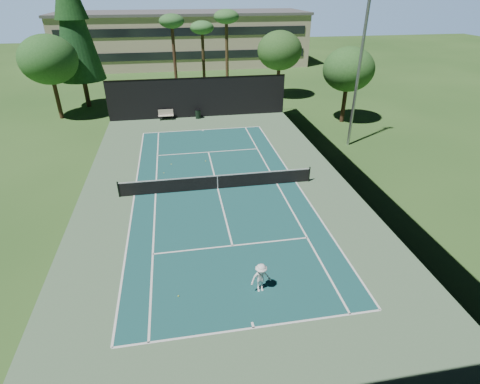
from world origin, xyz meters
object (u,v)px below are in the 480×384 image
object	(u,v)px
park_bench	(166,114)
trash_bin	(198,114)
tennis_ball_c	(206,161)
tennis_ball_a	(178,296)
tennis_ball_b	(171,164)
player	(261,278)
tennis_ball_d	(164,173)
tennis_net	(218,182)

from	to	relation	value
park_bench	trash_bin	distance (m)	3.24
tennis_ball_c	park_bench	bearing A→B (deg)	105.17
tennis_ball_a	tennis_ball_b	bearing A→B (deg)	90.52
player	park_bench	bearing A→B (deg)	89.77
tennis_ball_d	tennis_net	bearing A→B (deg)	-40.38
tennis_ball_b	park_bench	distance (m)	11.19
tennis_net	player	bearing A→B (deg)	-85.71
tennis_net	tennis_ball_a	distance (m)	10.05
player	park_bench	world-z (taller)	player
tennis_net	tennis_ball_a	world-z (taller)	tennis_net
tennis_net	tennis_ball_d	xyz separation A→B (m)	(-3.59, 3.05, -0.53)
tennis_ball_a	tennis_ball_b	world-z (taller)	tennis_ball_b
tennis_net	trash_bin	distance (m)	15.50
player	tennis_net	bearing A→B (deg)	84.87
tennis_ball_c	tennis_ball_d	size ratio (longest dim) A/B	1.24
park_bench	trash_bin	size ratio (longest dim) A/B	1.59
tennis_ball_c	tennis_ball_d	distance (m)	3.56
tennis_ball_d	park_bench	xyz separation A→B (m)	(0.20, 12.61, 0.52)
tennis_ball_a	park_bench	distance (m)	25.28
player	tennis_ball_c	xyz separation A→B (m)	(-1.13, 14.47, -0.69)
park_bench	tennis_ball_b	bearing A→B (deg)	-88.21
park_bench	trash_bin	xyz separation A→B (m)	(3.24, -0.16, -0.07)
tennis_net	tennis_ball_b	world-z (taller)	tennis_net
tennis_ball_a	tennis_ball_c	world-z (taller)	tennis_ball_c
tennis_ball_d	tennis_ball_c	bearing A→B (deg)	26.03
park_bench	trash_bin	bearing A→B (deg)	-2.84
park_bench	tennis_ball_d	bearing A→B (deg)	-90.91
tennis_ball_a	tennis_ball_b	distance (m)	14.10
tennis_ball_b	tennis_ball_d	size ratio (longest dim) A/B	1.16
tennis_ball_b	park_bench	xyz separation A→B (m)	(-0.35, 11.17, 0.51)
trash_bin	tennis_ball_c	bearing A→B (deg)	-91.27
tennis_ball_c	park_bench	xyz separation A→B (m)	(-2.99, 11.05, 0.51)
player	trash_bin	world-z (taller)	player
player	trash_bin	size ratio (longest dim) A/B	1.55
tennis_net	trash_bin	bearing A→B (deg)	90.56
player	park_bench	distance (m)	25.85
tennis_ball_b	trash_bin	xyz separation A→B (m)	(2.89, 11.01, 0.44)
tennis_ball_a	tennis_ball_c	distance (m)	14.44
player	trash_bin	bearing A→B (deg)	82.59
tennis_net	park_bench	bearing A→B (deg)	102.20
tennis_net	tennis_ball_b	bearing A→B (deg)	124.11
player	tennis_ball_b	bearing A→B (deg)	95.34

